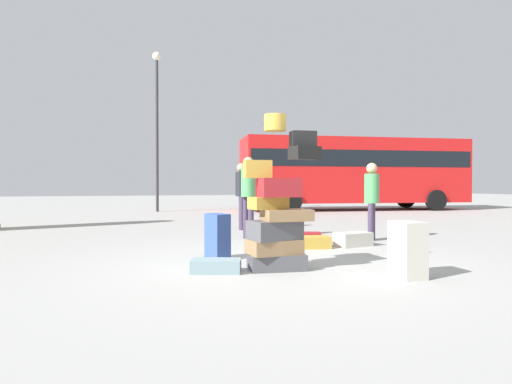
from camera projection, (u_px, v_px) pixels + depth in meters
name	position (u px, v px, depth m)	size (l,w,h in m)	color
ground_plane	(280.00, 266.00, 6.00)	(80.00, 80.00, 0.00)	#9E9E99
suitcase_tower	(278.00, 215.00, 5.74)	(0.95, 0.61, 2.07)	#4C4C51
suitcase_cream_foreground_far	(353.00, 239.00, 7.91)	(0.67, 0.35, 0.25)	beige
suitcase_navy_behind_tower	(217.00, 236.00, 6.54)	(0.24, 0.41, 0.69)	#334F99
suitcase_slate_upright_blue	(216.00, 266.00, 5.55)	(0.63, 0.34, 0.17)	gray
suitcase_cream_left_side	(408.00, 250.00, 5.22)	(0.31, 0.39, 0.68)	beige
suitcase_maroon_white_trunk	(301.00, 238.00, 8.34)	(0.77, 0.29, 0.21)	maroon
suitcase_tan_right_side	(313.00, 242.00, 7.68)	(0.56, 0.37, 0.21)	#B28C33
person_bearded_onlooker	(248.00, 190.00, 8.96)	(0.30, 0.33, 1.71)	#3F334C
person_tourist_with_camera	(372.00, 194.00, 8.74)	(0.30, 0.30, 1.58)	#3F334C
person_passerby_in_red	(241.00, 190.00, 10.81)	(0.30, 0.34, 1.67)	#3F334C
parked_bus	(354.00, 169.00, 19.27)	(10.22, 3.52, 3.15)	red
lamp_post	(157.00, 109.00, 17.96)	(0.36, 0.36, 6.67)	#333338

